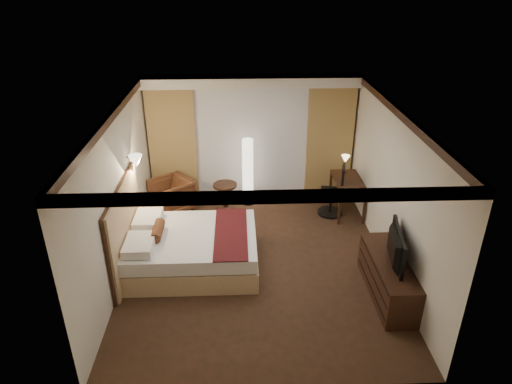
{
  "coord_description": "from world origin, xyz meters",
  "views": [
    {
      "loc": [
        -0.3,
        -6.7,
        4.68
      ],
      "look_at": [
        0.0,
        0.4,
        1.15
      ],
      "focal_mm": 32.0,
      "sensor_mm": 36.0,
      "label": 1
    }
  ],
  "objects_px": {
    "desk": "(347,196)",
    "television": "(391,245)",
    "bed": "(193,249)",
    "dresser": "(388,278)",
    "floor_lamp": "(248,172)",
    "armchair": "(172,193)",
    "office_chair": "(332,190)",
    "side_table": "(225,196)"
  },
  "relations": [
    {
      "from": "floor_lamp",
      "to": "desk",
      "type": "xyz_separation_m",
      "value": [
        2.05,
        -0.52,
        -0.37
      ]
    },
    {
      "from": "side_table",
      "to": "floor_lamp",
      "type": "height_order",
      "value": "floor_lamp"
    },
    {
      "from": "floor_lamp",
      "to": "television",
      "type": "relative_size",
      "value": 1.48
    },
    {
      "from": "desk",
      "to": "dresser",
      "type": "bearing_deg",
      "value": -88.94
    },
    {
      "from": "side_table",
      "to": "office_chair",
      "type": "bearing_deg",
      "value": -8.88
    },
    {
      "from": "television",
      "to": "floor_lamp",
      "type": "bearing_deg",
      "value": 41.94
    },
    {
      "from": "armchair",
      "to": "office_chair",
      "type": "distance_m",
      "value": 3.34
    },
    {
      "from": "side_table",
      "to": "desk",
      "type": "xyz_separation_m",
      "value": [
        2.54,
        -0.29,
        0.09
      ]
    },
    {
      "from": "bed",
      "to": "desk",
      "type": "height_order",
      "value": "desk"
    },
    {
      "from": "bed",
      "to": "floor_lamp",
      "type": "height_order",
      "value": "floor_lamp"
    },
    {
      "from": "bed",
      "to": "side_table",
      "type": "distance_m",
      "value": 2.13
    },
    {
      "from": "side_table",
      "to": "office_chair",
      "type": "relative_size",
      "value": 0.52
    },
    {
      "from": "armchair",
      "to": "desk",
      "type": "height_order",
      "value": "armchair"
    },
    {
      "from": "bed",
      "to": "armchair",
      "type": "xyz_separation_m",
      "value": [
        -0.61,
        2.03,
        0.07
      ]
    },
    {
      "from": "office_chair",
      "to": "dresser",
      "type": "bearing_deg",
      "value": -68.51
    },
    {
      "from": "desk",
      "to": "television",
      "type": "xyz_separation_m",
      "value": [
        0.02,
        -2.7,
        0.55
      ]
    },
    {
      "from": "armchair",
      "to": "side_table",
      "type": "bearing_deg",
      "value": 54.7
    },
    {
      "from": "desk",
      "to": "television",
      "type": "bearing_deg",
      "value": -89.58
    },
    {
      "from": "desk",
      "to": "television",
      "type": "distance_m",
      "value": 2.76
    },
    {
      "from": "side_table",
      "to": "armchair",
      "type": "bearing_deg",
      "value": -178.04
    },
    {
      "from": "office_chair",
      "to": "floor_lamp",
      "type": "bearing_deg",
      "value": 174.68
    },
    {
      "from": "armchair",
      "to": "dresser",
      "type": "height_order",
      "value": "armchair"
    },
    {
      "from": "floor_lamp",
      "to": "dresser",
      "type": "relative_size",
      "value": 0.9
    },
    {
      "from": "side_table",
      "to": "office_chair",
      "type": "distance_m",
      "value": 2.24
    },
    {
      "from": "bed",
      "to": "dresser",
      "type": "distance_m",
      "value": 3.23
    },
    {
      "from": "office_chair",
      "to": "dresser",
      "type": "xyz_separation_m",
      "value": [
        0.39,
        -2.65,
        -0.22
      ]
    },
    {
      "from": "side_table",
      "to": "television",
      "type": "height_order",
      "value": "television"
    },
    {
      "from": "office_chair",
      "to": "television",
      "type": "distance_m",
      "value": 2.7
    },
    {
      "from": "television",
      "to": "dresser",
      "type": "bearing_deg",
      "value": -80.78
    },
    {
      "from": "bed",
      "to": "television",
      "type": "height_order",
      "value": "television"
    },
    {
      "from": "side_table",
      "to": "office_chair",
      "type": "height_order",
      "value": "office_chair"
    },
    {
      "from": "floor_lamp",
      "to": "office_chair",
      "type": "relative_size",
      "value": 1.37
    },
    {
      "from": "bed",
      "to": "floor_lamp",
      "type": "relative_size",
      "value": 1.47
    },
    {
      "from": "bed",
      "to": "television",
      "type": "xyz_separation_m",
      "value": [
        3.07,
        -0.92,
        0.61
      ]
    },
    {
      "from": "armchair",
      "to": "television",
      "type": "height_order",
      "value": "television"
    },
    {
      "from": "armchair",
      "to": "side_table",
      "type": "distance_m",
      "value": 1.13
    },
    {
      "from": "side_table",
      "to": "floor_lamp",
      "type": "xyz_separation_m",
      "value": [
        0.49,
        0.23,
        0.46
      ]
    },
    {
      "from": "side_table",
      "to": "television",
      "type": "xyz_separation_m",
      "value": [
        2.56,
        -2.99,
        0.65
      ]
    },
    {
      "from": "armchair",
      "to": "side_table",
      "type": "height_order",
      "value": "armchair"
    },
    {
      "from": "armchair",
      "to": "office_chair",
      "type": "xyz_separation_m",
      "value": [
        3.32,
        -0.3,
        0.15
      ]
    },
    {
      "from": "floor_lamp",
      "to": "desk",
      "type": "bearing_deg",
      "value": -14.21
    },
    {
      "from": "television",
      "to": "armchair",
      "type": "bearing_deg",
      "value": 60.44
    }
  ]
}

